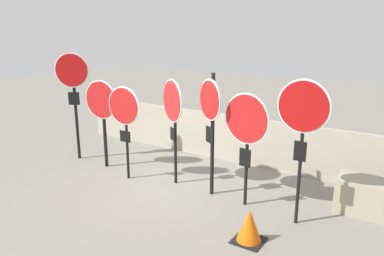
{
  "coord_description": "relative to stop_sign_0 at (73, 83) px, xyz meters",
  "views": [
    {
      "loc": [
        4.53,
        -5.75,
        3.2
      ],
      "look_at": [
        0.74,
        0.0,
        1.4
      ],
      "focal_mm": 35.0,
      "sensor_mm": 36.0,
      "label": 1
    }
  ],
  "objects": [
    {
      "name": "ground_plane",
      "position": [
        2.91,
        -0.24,
        -1.95
      ],
      "size": [
        40.0,
        40.0,
        0.0
      ],
      "primitive_type": "plane",
      "color": "gray"
    },
    {
      "name": "fence_back",
      "position": [
        2.91,
        2.03,
        -1.36
      ],
      "size": [
        8.64,
        0.12,
        1.17
      ],
      "color": "#A89E89",
      "rests_on": "ground"
    },
    {
      "name": "stop_sign_0",
      "position": [
        0.0,
        0.0,
        0.0
      ],
      "size": [
        0.75,
        0.44,
        2.69
      ],
      "rotation": [
        0.0,
        0.0,
        0.51
      ],
      "color": "black",
      "rests_on": "ground"
    },
    {
      "name": "stop_sign_1",
      "position": [
        1.01,
        -0.05,
        -0.46
      ],
      "size": [
        0.91,
        0.17,
        2.1
      ],
      "rotation": [
        0.0,
        0.0,
        0.08
      ],
      "color": "black",
      "rests_on": "ground"
    },
    {
      "name": "stop_sign_2",
      "position": [
        1.96,
        -0.31,
        -0.44
      ],
      "size": [
        0.83,
        0.13,
        2.07
      ],
      "rotation": [
        0.0,
        0.0,
        0.04
      ],
      "color": "black",
      "rests_on": "ground"
    },
    {
      "name": "stop_sign_3",
      "position": [
        2.97,
        0.06,
        -0.3
      ],
      "size": [
        0.78,
        0.48,
        2.25
      ],
      "rotation": [
        0.0,
        0.0,
        -0.53
      ],
      "color": "black",
      "rests_on": "ground"
    },
    {
      "name": "stop_sign_4",
      "position": [
        3.9,
        0.01,
        -0.28
      ],
      "size": [
        0.69,
        0.43,
        2.44
      ],
      "rotation": [
        0.0,
        0.0,
        -0.55
      ],
      "color": "black",
      "rests_on": "ground"
    },
    {
      "name": "stop_sign_5",
      "position": [
        4.69,
        -0.07,
        -0.4
      ],
      "size": [
        0.92,
        0.18,
        2.14
      ],
      "rotation": [
        0.0,
        0.0,
        -0.16
      ],
      "color": "black",
      "rests_on": "ground"
    },
    {
      "name": "stop_sign_6",
      "position": [
        5.73,
        -0.22,
        -0.08
      ],
      "size": [
        0.87,
        0.13,
        2.48
      ],
      "rotation": [
        0.0,
        0.0,
        -0.04
      ],
      "color": "black",
      "rests_on": "ground"
    },
    {
      "name": "traffic_cone_0",
      "position": [
        5.31,
        -1.15,
        -1.69
      ],
      "size": [
        0.47,
        0.47,
        0.54
      ],
      "color": "black",
      "rests_on": "ground"
    },
    {
      "name": "storage_crate",
      "position": [
        6.72,
        0.87,
        -1.63
      ],
      "size": [
        1.13,
        0.63,
        0.63
      ],
      "color": "#9E937A",
      "rests_on": "ground"
    }
  ]
}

